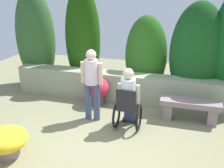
{
  "coord_description": "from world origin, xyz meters",
  "views": [
    {
      "loc": [
        1.22,
        -4.15,
        2.79
      ],
      "look_at": [
        -0.22,
        0.87,
        0.85
      ],
      "focal_mm": 41.58,
      "sensor_mm": 36.0,
      "label": 1
    }
  ],
  "objects_px": {
    "flower_pot_purple_near": "(97,90)",
    "flower_pot_red_accent": "(6,141)",
    "person_standing_companion": "(92,81)",
    "person_in_wheelchair": "(128,101)",
    "stone_bench": "(190,108)"
  },
  "relations": [
    {
      "from": "flower_pot_red_accent",
      "to": "person_in_wheelchair",
      "type": "bearing_deg",
      "value": 40.52
    },
    {
      "from": "person_in_wheelchair",
      "to": "flower_pot_red_accent",
      "type": "bearing_deg",
      "value": -147.25
    },
    {
      "from": "person_in_wheelchair",
      "to": "person_standing_companion",
      "type": "distance_m",
      "value": 0.91
    },
    {
      "from": "person_in_wheelchair",
      "to": "person_standing_companion",
      "type": "xyz_separation_m",
      "value": [
        -0.84,
        0.15,
        0.3
      ]
    },
    {
      "from": "person_in_wheelchair",
      "to": "flower_pot_red_accent",
      "type": "distance_m",
      "value": 2.41
    },
    {
      "from": "person_standing_companion",
      "to": "flower_pot_red_accent",
      "type": "height_order",
      "value": "person_standing_companion"
    },
    {
      "from": "person_standing_companion",
      "to": "flower_pot_purple_near",
      "type": "xyz_separation_m",
      "value": [
        -0.17,
        0.81,
        -0.53
      ]
    },
    {
      "from": "flower_pot_purple_near",
      "to": "flower_pot_red_accent",
      "type": "distance_m",
      "value": 2.63
    },
    {
      "from": "stone_bench",
      "to": "flower_pot_red_accent",
      "type": "distance_m",
      "value": 3.79
    },
    {
      "from": "flower_pot_purple_near",
      "to": "person_standing_companion",
      "type": "bearing_deg",
      "value": -77.76
    },
    {
      "from": "person_standing_companion",
      "to": "flower_pot_purple_near",
      "type": "distance_m",
      "value": 0.98
    },
    {
      "from": "flower_pot_purple_near",
      "to": "flower_pot_red_accent",
      "type": "bearing_deg",
      "value": -107.68
    },
    {
      "from": "flower_pot_purple_near",
      "to": "stone_bench",
      "type": "bearing_deg",
      "value": -7.18
    },
    {
      "from": "stone_bench",
      "to": "person_in_wheelchair",
      "type": "bearing_deg",
      "value": -150.71
    },
    {
      "from": "person_standing_companion",
      "to": "flower_pot_red_accent",
      "type": "distance_m",
      "value": 2.06
    }
  ]
}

